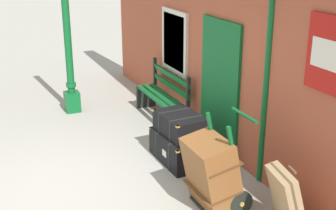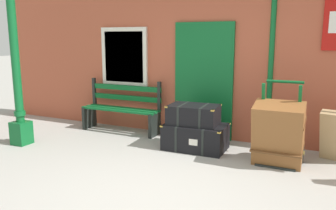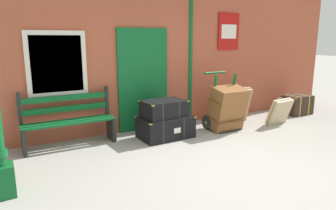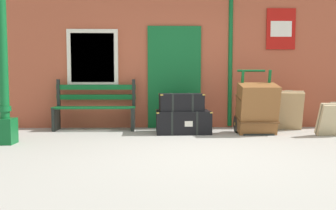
{
  "view_description": "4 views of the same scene",
  "coord_description": "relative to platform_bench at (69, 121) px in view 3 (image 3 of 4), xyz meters",
  "views": [
    {
      "loc": [
        5.59,
        -1.05,
        3.17
      ],
      "look_at": [
        -0.67,
        1.71,
        0.75
      ],
      "focal_mm": 49.15,
      "sensor_mm": 36.0,
      "label": 1
    },
    {
      "loc": [
        1.75,
        -3.45,
        1.81
      ],
      "look_at": [
        -0.67,
        1.66,
        0.71
      ],
      "focal_mm": 36.74,
      "sensor_mm": 36.0,
      "label": 2
    },
    {
      "loc": [
        -2.95,
        -3.33,
        1.89
      ],
      "look_at": [
        -0.03,
        1.88,
        0.6
      ],
      "focal_mm": 32.9,
      "sensor_mm": 36.0,
      "label": 3
    },
    {
      "loc": [
        -0.64,
        -4.58,
        0.98
      ],
      "look_at": [
        -0.47,
        1.57,
        0.54
      ],
      "focal_mm": 36.05,
      "sensor_mm": 36.0,
      "label": 4
    }
  ],
  "objects": [
    {
      "name": "ground_plane",
      "position": [
        1.91,
        -2.16,
        -0.44
      ],
      "size": [
        60.0,
        60.0,
        0.0
      ],
      "primitive_type": "plane",
      "color": "#A3A099"
    },
    {
      "name": "brick_facade",
      "position": [
        1.89,
        0.44,
        1.15
      ],
      "size": [
        10.4,
        0.35,
        3.2
      ],
      "color": "#AD5138",
      "rests_on": "ground"
    },
    {
      "name": "platform_bench",
      "position": [
        0.0,
        0.0,
        0.0
      ],
      "size": [
        1.6,
        0.43,
        1.01
      ],
      "color": "#0F5B28",
      "rests_on": "ground"
    },
    {
      "name": "steamer_trunk_base",
      "position": [
        1.73,
        -0.44,
        -0.23
      ],
      "size": [
        1.03,
        0.67,
        0.43
      ],
      "color": "black",
      "rests_on": "ground"
    },
    {
      "name": "steamer_trunk_middle",
      "position": [
        1.69,
        -0.45,
        0.14
      ],
      "size": [
        0.84,
        0.6,
        0.33
      ],
      "color": "black",
      "rests_on": "steamer_trunk_base"
    },
    {
      "name": "porters_trolley",
      "position": [
        3.06,
        -0.49,
        -0.17
      ],
      "size": [
        0.71,
        0.61,
        1.2
      ],
      "color": "black",
      "rests_on": "ground"
    },
    {
      "name": "large_brown_trunk",
      "position": [
        3.06,
        -0.66,
        0.03
      ],
      "size": [
        0.7,
        0.61,
        0.95
      ],
      "color": "brown",
      "rests_on": "ground"
    },
    {
      "name": "suitcase_beige",
      "position": [
        4.39,
        -0.89,
        -0.15
      ],
      "size": [
        0.61,
        0.36,
        0.61
      ],
      "color": "tan",
      "rests_on": "ground"
    },
    {
      "name": "suitcase_olive",
      "position": [
        3.86,
        -0.12,
        -0.05
      ],
      "size": [
        0.58,
        0.47,
        0.8
      ],
      "color": "tan",
      "rests_on": "ground"
    },
    {
      "name": "corner_trunk",
      "position": [
        5.59,
        -0.4,
        -0.2
      ],
      "size": [
        0.72,
        0.53,
        0.49
      ],
      "color": "#332319",
      "rests_on": "ground"
    }
  ]
}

